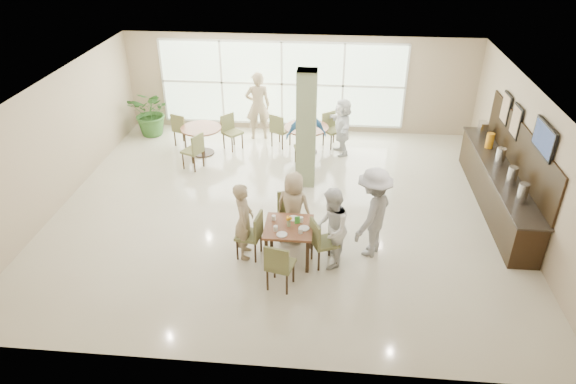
# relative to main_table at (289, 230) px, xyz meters

# --- Properties ---
(ground) EXTENTS (10.00, 10.00, 0.00)m
(ground) POSITION_rel_main_table_xyz_m (-0.27, 1.85, -0.65)
(ground) COLOR beige
(ground) RESTS_ON ground
(room_shell) EXTENTS (10.00, 10.00, 10.00)m
(room_shell) POSITION_rel_main_table_xyz_m (-0.27, 1.85, 1.05)
(room_shell) COLOR white
(room_shell) RESTS_ON ground
(window_bank) EXTENTS (7.00, 0.04, 7.00)m
(window_bank) POSITION_rel_main_table_xyz_m (-0.77, 6.31, 0.75)
(window_bank) COLOR silver
(window_bank) RESTS_ON ground
(column) EXTENTS (0.45, 0.45, 2.80)m
(column) POSITION_rel_main_table_xyz_m (0.13, 3.05, 0.75)
(column) COLOR #758059
(column) RESTS_ON ground
(main_table) EXTENTS (0.89, 0.89, 0.75)m
(main_table) POSITION_rel_main_table_xyz_m (0.00, 0.00, 0.00)
(main_table) COLOR brown
(main_table) RESTS_ON ground
(round_table_left) EXTENTS (1.08, 1.08, 0.75)m
(round_table_left) POSITION_rel_main_table_xyz_m (-2.75, 4.47, -0.08)
(round_table_left) COLOR brown
(round_table_left) RESTS_ON ground
(round_table_right) EXTENTS (1.18, 1.18, 0.75)m
(round_table_right) POSITION_rel_main_table_xyz_m (0.04, 4.79, -0.06)
(round_table_right) COLOR brown
(round_table_right) RESTS_ON ground
(chairs_main_table) EXTENTS (2.00, 2.07, 0.95)m
(chairs_main_table) POSITION_rel_main_table_xyz_m (-0.06, -0.03, -0.17)
(chairs_main_table) COLOR #616638
(chairs_main_table) RESTS_ON ground
(chairs_table_left) EXTENTS (2.02, 1.96, 0.95)m
(chairs_table_left) POSITION_rel_main_table_xyz_m (-2.72, 4.47, -0.17)
(chairs_table_left) COLOR #616638
(chairs_table_left) RESTS_ON ground
(chairs_table_right) EXTENTS (2.05, 1.82, 0.95)m
(chairs_table_right) POSITION_rel_main_table_xyz_m (0.02, 4.80, -0.17)
(chairs_table_right) COLOR #616638
(chairs_table_right) RESTS_ON ground
(tabletop_clutter) EXTENTS (0.73, 0.76, 0.21)m
(tabletop_clutter) POSITION_rel_main_table_xyz_m (0.02, -0.01, 0.16)
(tabletop_clutter) COLOR white
(tabletop_clutter) RESTS_ON main_table
(buffet_counter) EXTENTS (0.64, 4.70, 1.95)m
(buffet_counter) POSITION_rel_main_table_xyz_m (4.42, 2.36, -0.10)
(buffet_counter) COLOR black
(buffet_counter) RESTS_ON ground
(wall_tv) EXTENTS (0.06, 1.00, 0.58)m
(wall_tv) POSITION_rel_main_table_xyz_m (4.66, 1.25, 1.50)
(wall_tv) COLOR black
(wall_tv) RESTS_ON ground
(framed_art_a) EXTENTS (0.05, 0.55, 0.70)m
(framed_art_a) POSITION_rel_main_table_xyz_m (4.67, 2.85, 1.20)
(framed_art_a) COLOR black
(framed_art_a) RESTS_ON ground
(framed_art_b) EXTENTS (0.05, 0.55, 0.70)m
(framed_art_b) POSITION_rel_main_table_xyz_m (4.67, 3.65, 1.20)
(framed_art_b) COLOR black
(framed_art_b) RESTS_ON ground
(potted_plant) EXTENTS (1.45, 1.45, 1.37)m
(potted_plant) POSITION_rel_main_table_xyz_m (-4.46, 5.59, 0.04)
(potted_plant) COLOR #316127
(potted_plant) RESTS_ON ground
(teen_left) EXTENTS (0.44, 0.61, 1.56)m
(teen_left) POSITION_rel_main_table_xyz_m (-0.85, 0.06, 0.13)
(teen_left) COLOR tan
(teen_left) RESTS_ON ground
(teen_far) EXTENTS (0.82, 0.61, 1.50)m
(teen_far) POSITION_rel_main_table_xyz_m (0.03, 0.66, 0.10)
(teen_far) COLOR tan
(teen_far) RESTS_ON ground
(teen_right) EXTENTS (0.62, 0.79, 1.60)m
(teen_right) POSITION_rel_main_table_xyz_m (0.79, -0.08, 0.15)
(teen_right) COLOR white
(teen_right) RESTS_ON ground
(teen_standing) EXTENTS (1.15, 1.36, 1.82)m
(teen_standing) POSITION_rel_main_table_xyz_m (1.55, 0.35, 0.26)
(teen_standing) COLOR #9D9C9F
(teen_standing) RESTS_ON ground
(adult_a) EXTENTS (1.18, 0.91, 1.78)m
(adult_a) POSITION_rel_main_table_xyz_m (0.08, 3.83, 0.24)
(adult_a) COLOR #3F81BE
(adult_a) RESTS_ON ground
(adult_b) EXTENTS (0.95, 1.53, 1.53)m
(adult_b) POSITION_rel_main_table_xyz_m (0.99, 4.84, 0.11)
(adult_b) COLOR white
(adult_b) RESTS_ON ground
(adult_standing) EXTENTS (0.79, 0.60, 1.94)m
(adult_standing) POSITION_rel_main_table_xyz_m (-1.38, 5.64, 0.32)
(adult_standing) COLOR tan
(adult_standing) RESTS_ON ground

